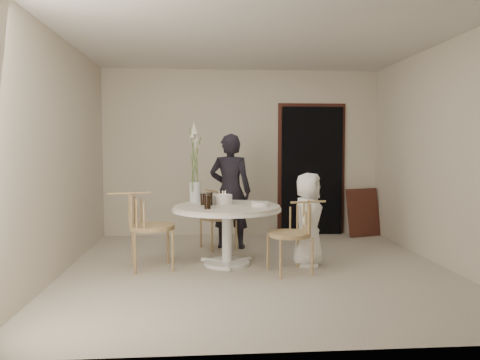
{
  "coord_description": "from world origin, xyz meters",
  "views": [
    {
      "loc": [
        -0.62,
        -5.41,
        1.44
      ],
      "look_at": [
        -0.18,
        0.3,
        1.04
      ],
      "focal_mm": 35.0,
      "sensor_mm": 36.0,
      "label": 1
    }
  ],
  "objects": [
    {
      "name": "flower_vase",
      "position": [
        -0.74,
        0.64,
        1.13
      ],
      "size": [
        0.14,
        0.14,
        1.05
      ],
      "rotation": [
        0.0,
        0.0,
        -0.38
      ],
      "color": "silver",
      "rests_on": "table"
    },
    {
      "name": "girl",
      "position": [
        -0.25,
        1.23,
        0.82
      ],
      "size": [
        0.66,
        0.51,
        1.63
      ],
      "primitive_type": "imported",
      "rotation": [
        0.0,
        0.0,
        2.93
      ],
      "color": "black",
      "rests_on": "ground"
    },
    {
      "name": "table",
      "position": [
        -0.35,
        0.25,
        0.62
      ],
      "size": [
        1.33,
        1.33,
        0.73
      ],
      "color": "white",
      "rests_on": "ground"
    },
    {
      "name": "cola_tumbler_b",
      "position": [
        -0.59,
        -0.03,
        0.81
      ],
      "size": [
        0.08,
        0.08,
        0.16
      ],
      "primitive_type": "cylinder",
      "rotation": [
        0.0,
        0.0,
        -0.11
      ],
      "color": "black",
      "rests_on": "table"
    },
    {
      "name": "plate_stack",
      "position": [
        0.05,
        0.15,
        0.76
      ],
      "size": [
        0.23,
        0.23,
        0.06
      ],
      "primitive_type": "cylinder",
      "rotation": [
        0.0,
        0.0,
        -0.04
      ],
      "color": "white",
      "rests_on": "table"
    },
    {
      "name": "birthday_cake",
      "position": [
        -0.4,
        0.44,
        0.79
      ],
      "size": [
        0.24,
        0.24,
        0.17
      ],
      "rotation": [
        0.0,
        0.0,
        -0.01
      ],
      "color": "white",
      "rests_on": "table"
    },
    {
      "name": "cola_tumbler_d",
      "position": [
        -0.56,
        0.3,
        0.81
      ],
      "size": [
        0.08,
        0.08,
        0.16
      ],
      "primitive_type": "cylinder",
      "rotation": [
        0.0,
        0.0,
        -0.13
      ],
      "color": "black",
      "rests_on": "table"
    },
    {
      "name": "room_shell",
      "position": [
        0.0,
        0.0,
        1.62
      ],
      "size": [
        4.5,
        4.5,
        4.5
      ],
      "color": "silver",
      "rests_on": "ground"
    },
    {
      "name": "chair_far",
      "position": [
        -0.47,
        1.29,
        0.53
      ],
      "size": [
        0.58,
        0.6,
        0.82
      ],
      "rotation": [
        0.0,
        0.0,
        0.43
      ],
      "color": "tan",
      "rests_on": "ground"
    },
    {
      "name": "chair_right",
      "position": [
        0.46,
        -0.16,
        0.54
      ],
      "size": [
        0.56,
        0.53,
        0.83
      ],
      "rotation": [
        0.0,
        0.0,
        -1.34
      ],
      "color": "tan",
      "rests_on": "ground"
    },
    {
      "name": "picture_frame",
      "position": [
        1.95,
        1.95,
        0.39
      ],
      "size": [
        0.61,
        0.34,
        0.77
      ],
      "primitive_type": "cube",
      "rotation": [
        -0.17,
        0.0,
        0.31
      ],
      "color": "#50201B",
      "rests_on": "ground"
    },
    {
      "name": "chair_left",
      "position": [
        -1.37,
        0.1,
        0.6
      ],
      "size": [
        0.61,
        0.58,
        0.93
      ],
      "rotation": [
        0.0,
        0.0,
        1.78
      ],
      "color": "tan",
      "rests_on": "ground"
    },
    {
      "name": "doorway",
      "position": [
        1.15,
        2.19,
        1.05
      ],
      "size": [
        1.0,
        0.1,
        2.1
      ],
      "primitive_type": "cube",
      "color": "black",
      "rests_on": "ground"
    },
    {
      "name": "cola_tumbler_a",
      "position": [
        -0.59,
        0.16,
        0.81
      ],
      "size": [
        0.09,
        0.09,
        0.16
      ],
      "primitive_type": "cylinder",
      "rotation": [
        0.0,
        0.0,
        -0.21
      ],
      "color": "black",
      "rests_on": "table"
    },
    {
      "name": "door_trim",
      "position": [
        1.15,
        2.23,
        1.11
      ],
      "size": [
        1.12,
        0.03,
        2.22
      ],
      "primitive_type": "cube",
      "color": "#50201B",
      "rests_on": "ground"
    },
    {
      "name": "cola_tumbler_c",
      "position": [
        -0.64,
        0.34,
        0.8
      ],
      "size": [
        0.08,
        0.08,
        0.14
      ],
      "primitive_type": "cylinder",
      "rotation": [
        0.0,
        0.0,
        0.15
      ],
      "color": "black",
      "rests_on": "table"
    },
    {
      "name": "boy",
      "position": [
        0.63,
        0.13,
        0.57
      ],
      "size": [
        0.55,
        0.65,
        1.13
      ],
      "primitive_type": "imported",
      "rotation": [
        0.0,
        0.0,
        1.18
      ],
      "color": "white",
      "rests_on": "ground"
    },
    {
      "name": "ground",
      "position": [
        0.0,
        0.0,
        0.0
      ],
      "size": [
        4.5,
        4.5,
        0.0
      ],
      "primitive_type": "plane",
      "color": "beige",
      "rests_on": "ground"
    }
  ]
}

